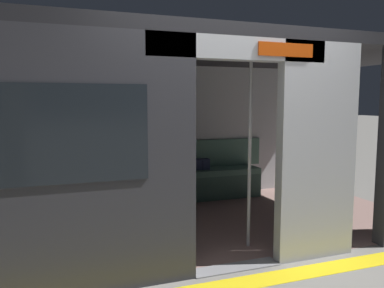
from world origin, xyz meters
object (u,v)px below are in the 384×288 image
Objects in this scene: grab_pole_far at (250,150)px; person_seated at (174,158)px; handbag at (201,164)px; book at (152,172)px; grab_pole_door at (186,154)px; bench_seat at (165,180)px; train_car at (186,106)px.

person_seated is at bearing -83.11° from grab_pole_far.
person_seated reaches higher than handbag.
book is 2.20m from grab_pole_door.
bench_seat is at bearing -21.40° from person_seated.
person_seated is (-0.13, 0.05, 0.33)m from bench_seat.
grab_pole_far is at bearing 94.90° from book.
train_car is 1.07m from grab_pole_door.
train_car is 1.67m from handbag.
grab_pole_far is (-0.41, 0.85, -0.45)m from train_car.
train_car reaches higher than grab_pole_far.
person_seated reaches higher than bench_seat.
person_seated reaches higher than book.
grab_pole_door reaches higher than handbag.
person_seated is at bearing -103.92° from grab_pole_door.
handbag is 1.18× the size of book.
grab_pole_door reaches higher than bench_seat.
grab_pole_door is (0.37, 2.07, 0.69)m from bench_seat.
grab_pole_door is 0.74m from grab_pole_far.
handbag reaches higher than book.
bench_seat is at bearing -79.57° from grab_pole_far.
grab_pole_door is at bearing 76.08° from person_seated.
person_seated is 5.46× the size of book.
book is (0.80, 0.01, -0.07)m from handbag.
bench_seat is (-0.05, -1.15, -1.13)m from train_car.
grab_pole_door and grab_pole_far have the same top height.
person_seated is 1.99m from grab_pole_far.
grab_pole_door reaches higher than book.
bench_seat is 0.23m from book.
person_seated is 4.62× the size of handbag.
book is 0.10× the size of grab_pole_door.
person_seated is at bearing -99.25° from train_car.
person_seated is at bearing 152.22° from book.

